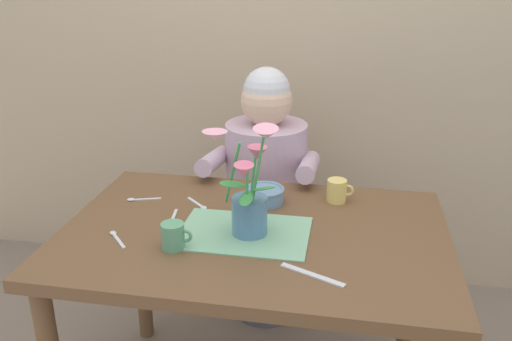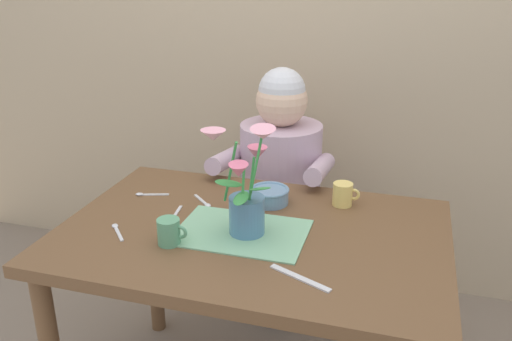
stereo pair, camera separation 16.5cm
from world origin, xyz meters
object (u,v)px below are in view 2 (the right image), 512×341
Objects in this scene: tea_cup at (169,232)px; ceramic_bowl at (269,195)px; ceramic_mug at (343,194)px; seated_person at (280,200)px; dinner_knife at (300,278)px; flower_vase at (246,193)px.

ceramic_bowl is at bearing 60.41° from tea_cup.
ceramic_mug is (0.25, 0.06, 0.01)m from ceramic_bowl.
ceramic_mug is (0.31, -0.35, 0.22)m from seated_person.
seated_person reaches higher than ceramic_bowl.
dinner_knife is at bearing -10.40° from tea_cup.
seated_person is 0.72m from flower_vase.
tea_cup is at bearing -119.59° from ceramic_bowl.
tea_cup is at bearing -166.45° from dinner_knife.
ceramic_mug reaches higher than dinner_knife.
flower_vase is 0.40m from ceramic_mug.
ceramic_mug is at bearing -47.11° from seated_person.
seated_person is 3.28× the size of flower_vase.
ceramic_mug is (0.26, 0.29, -0.09)m from flower_vase.
seated_person reaches higher than dinner_knife.
ceramic_bowl is at bearing 87.71° from flower_vase.
flower_vase is at bearing 32.80° from tea_cup.
seated_person is 0.90m from dinner_knife.
ceramic_bowl is 1.46× the size of tea_cup.
seated_person reaches higher than ceramic_mug.
tea_cup is (-0.41, 0.08, 0.04)m from dinner_knife.
ceramic_bowl is at bearing -79.82° from seated_person.
seated_person is at bearing 98.44° from ceramic_bowl.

